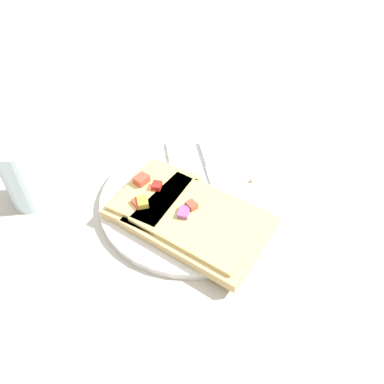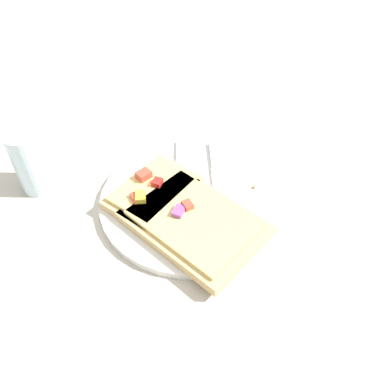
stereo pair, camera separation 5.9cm
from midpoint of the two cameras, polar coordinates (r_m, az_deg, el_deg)
ground_plane at (r=0.60m, az=2.79°, el=-1.63°), size 4.00×4.00×0.00m
plate at (r=0.60m, az=2.81°, el=-1.23°), size 0.29×0.29×0.01m
fork at (r=0.61m, az=0.81°, el=1.30°), size 0.14×0.17×0.01m
knife at (r=0.63m, az=6.45°, el=2.94°), size 0.13×0.16×0.01m
pizza_slice_main at (r=0.54m, az=3.47°, el=-4.73°), size 0.17×0.21×0.03m
pizza_slice_corner at (r=0.59m, az=-3.10°, el=0.07°), size 0.16×0.13×0.03m
crumb_scatter at (r=0.64m, az=5.65°, el=3.30°), size 0.06×0.15×0.01m
drinking_glass at (r=0.63m, az=-20.67°, el=4.37°), size 0.06×0.06×0.11m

